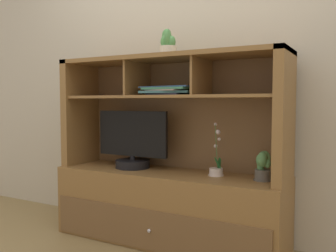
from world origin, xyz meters
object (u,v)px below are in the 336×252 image
Objects in this scene: tv_monitor at (133,145)px; potted_fern at (263,166)px; potted_succulent at (168,45)px; media_console at (168,186)px; magazine_stack_left at (170,91)px; potted_orchid at (216,167)px.

potted_fern is at bearing 0.79° from tv_monitor.
potted_succulent is (-0.66, -0.02, 0.79)m from potted_fern.
media_console is 3.91× the size of magazine_stack_left.
potted_fern is 0.99× the size of potted_succulent.
potted_fern is (0.97, 0.01, -0.08)m from tv_monitor.
magazine_stack_left is 2.24× the size of potted_succulent.
potted_fern is 0.44× the size of magazine_stack_left.
potted_fern is 1.04m from potted_succulent.
potted_succulent reaches higher than magazine_stack_left.
potted_fern is at bearing 3.35° from magazine_stack_left.
magazine_stack_left is 0.32m from potted_succulent.
magazine_stack_left is at bearing -176.65° from potted_fern.
media_console reaches higher than potted_orchid.
potted_orchid is at bearing 3.99° from potted_succulent.
potted_fern is (0.31, -0.01, 0.04)m from potted_orchid.
potted_succulent is at bearing -0.99° from tv_monitor.
tv_monitor is 0.52m from magazine_stack_left.
potted_orchid is 0.84× the size of magazine_stack_left.
tv_monitor reaches higher than potted_orchid.
potted_succulent reaches higher than potted_fern.
media_console is 2.84× the size of tv_monitor.
media_console is at bearing 100.18° from potted_succulent.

